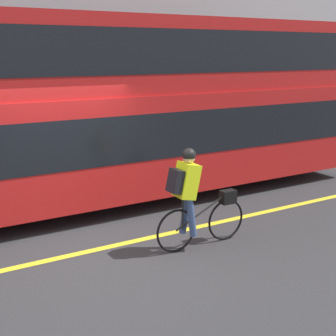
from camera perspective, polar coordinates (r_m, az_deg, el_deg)
ground_plane at (r=7.39m, az=-9.36°, el=-10.62°), size 80.00×80.00×0.00m
road_center_line at (r=7.57m, az=-9.92°, el=-10.03°), size 50.00×0.14×0.01m
sidewalk_curb at (r=11.85m, az=-18.08°, el=-1.39°), size 60.00×1.99×0.11m
bus at (r=9.82m, az=-3.47°, el=8.16°), size 10.17×2.47×3.71m
cyclist_on_bike at (r=7.31m, az=3.08°, el=-3.32°), size 1.67×0.32×1.64m
street_sign_post at (r=12.38m, az=-5.28°, el=6.87°), size 0.36×0.09×2.55m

